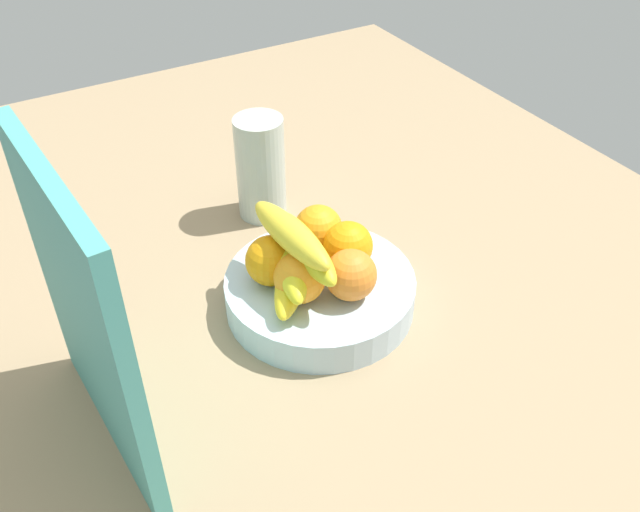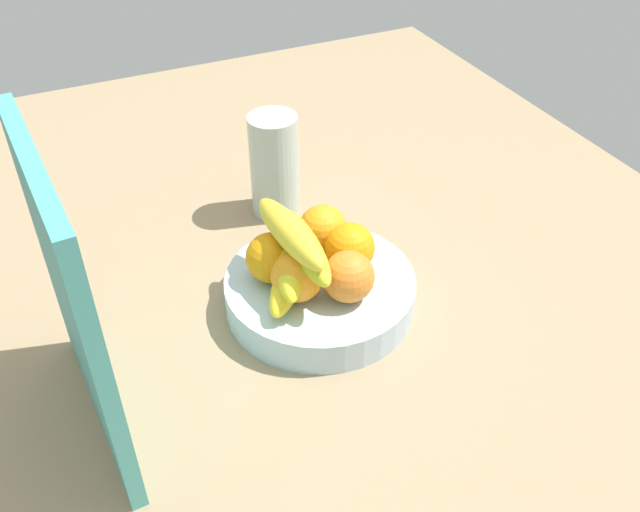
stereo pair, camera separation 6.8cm
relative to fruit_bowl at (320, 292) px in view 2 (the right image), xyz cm
name	(u,v)px [view 2 (the right image)]	position (x,y,z in cm)	size (l,w,h in cm)	color
ground_plane	(311,326)	(-2.02, 2.28, -3.95)	(180.00, 140.00, 3.00)	#9A8160
fruit_bowl	(320,292)	(0.00, 0.00, 0.00)	(26.59, 26.59, 4.90)	silver
orange_front_left	(350,247)	(0.55, -4.81, 5.94)	(6.99, 6.99, 6.99)	orange
orange_front_right	(323,229)	(6.07, -3.25, 5.94)	(6.99, 6.99, 6.99)	orange
orange_center	(271,258)	(3.02, 5.91, 5.94)	(6.99, 6.99, 6.99)	orange
orange_back_left	(298,278)	(-2.31, 4.24, 5.94)	(6.99, 6.99, 6.99)	orange
orange_back_right	(348,277)	(-4.94, -1.82, 5.94)	(6.99, 6.99, 6.99)	orange
banana_bunch	(293,253)	(0.49, 3.66, 7.75)	(18.04, 13.37, 10.60)	yellow
cutting_board	(73,306)	(-7.00, 31.71, 15.55)	(28.00, 1.80, 36.00)	teal
thermos_tumbler	(274,165)	(24.69, -3.31, 6.21)	(7.93, 7.93, 17.31)	#B5C1B8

